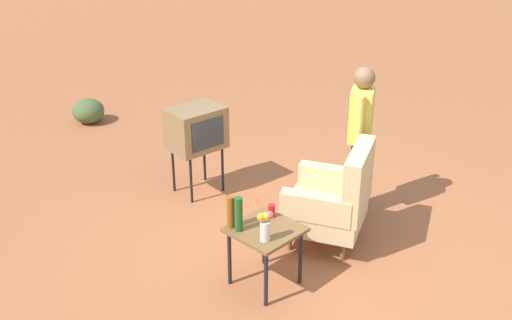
% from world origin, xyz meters
% --- Properties ---
extents(ground_plane, '(60.00, 60.00, 0.00)m').
position_xyz_m(ground_plane, '(0.00, 0.00, 0.00)').
color(ground_plane, '#A05B38').
extents(armchair, '(1.02, 1.03, 1.06)m').
position_xyz_m(armchair, '(-0.16, 0.02, 0.50)').
color(armchair, brown).
rests_on(armchair, ground).
extents(side_table, '(0.56, 0.56, 0.58)m').
position_xyz_m(side_table, '(0.80, -0.01, 0.50)').
color(side_table, black).
rests_on(side_table, ground).
extents(tv_on_stand, '(0.64, 0.50, 1.03)m').
position_xyz_m(tv_on_stand, '(0.05, -1.78, 0.78)').
color(tv_on_stand, black).
rests_on(tv_on_stand, ground).
extents(person_standing, '(0.51, 0.37, 1.64)m').
position_xyz_m(person_standing, '(-0.83, -0.20, 0.94)').
color(person_standing, '#2D3347').
rests_on(person_standing, ground).
extents(bottle_wine_green, '(0.07, 0.07, 0.32)m').
position_xyz_m(bottle_wine_green, '(0.98, -0.15, 0.74)').
color(bottle_wine_green, '#1E5623').
rests_on(bottle_wine_green, side_table).
extents(soda_can_red, '(0.07, 0.07, 0.12)m').
position_xyz_m(soda_can_red, '(0.62, -0.10, 0.64)').
color(soda_can_red, red).
rests_on(soda_can_red, side_table).
extents(bottle_tall_amber, '(0.07, 0.07, 0.30)m').
position_xyz_m(bottle_tall_amber, '(0.99, -0.24, 0.73)').
color(bottle_tall_amber, brown).
rests_on(bottle_tall_amber, side_table).
extents(flower_vase, '(0.15, 0.10, 0.27)m').
position_xyz_m(flower_vase, '(0.94, 0.12, 0.73)').
color(flower_vase, silver).
rests_on(flower_vase, side_table).
extents(shrub_near, '(0.46, 0.46, 0.36)m').
position_xyz_m(shrub_near, '(-0.24, -4.59, 0.18)').
color(shrub_near, '#475B33').
rests_on(shrub_near, ground).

